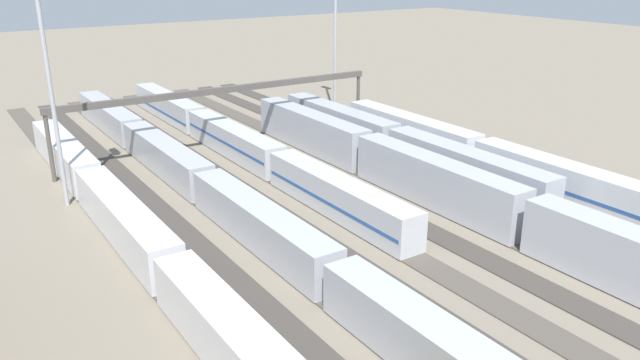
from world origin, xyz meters
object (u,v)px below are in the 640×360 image
at_px(train_on_track_0, 567,188).
at_px(light_mast_1, 44,43).
at_px(train_on_track_6, 206,186).
at_px(train_on_track_8, 171,273).
at_px(signal_gantry, 224,94).
at_px(train_on_track_4, 234,141).
at_px(train_on_track_2, 528,220).
at_px(train_on_track_1, 394,146).

height_order(train_on_track_0, light_mast_1, light_mast_1).
bearing_deg(train_on_track_6, train_on_track_0, -126.77).
bearing_deg(train_on_track_8, signal_gantry, -31.33).
bearing_deg(train_on_track_4, train_on_track_2, -165.83).
height_order(train_on_track_8, signal_gantry, signal_gantry).
xyz_separation_m(train_on_track_4, train_on_track_1, (-14.88, -15.00, 0.61)).
bearing_deg(light_mast_1, train_on_track_6, -121.62).
relative_size(train_on_track_0, train_on_track_2, 0.75).
bearing_deg(train_on_track_6, light_mast_1, 58.38).
bearing_deg(train_on_track_2, train_on_track_6, 37.92).
height_order(train_on_track_6, train_on_track_2, train_on_track_2).
xyz_separation_m(train_on_track_1, train_on_track_2, (-24.74, 5.00, 0.01)).
distance_m(train_on_track_4, light_mast_1, 27.80).
distance_m(train_on_track_8, train_on_track_2, 31.36).
distance_m(train_on_track_8, light_mast_1, 28.65).
bearing_deg(train_on_track_8, train_on_track_2, -106.91).
bearing_deg(light_mast_1, train_on_track_2, -135.74).
distance_m(train_on_track_6, train_on_track_2, 32.55).
relative_size(light_mast_1, signal_gantry, 0.59).
height_order(train_on_track_4, train_on_track_1, train_on_track_1).
height_order(train_on_track_4, train_on_track_6, same).
xyz_separation_m(train_on_track_4, signal_gantry, (2.36, 0.00, 5.80)).
bearing_deg(train_on_track_1, train_on_track_4, 45.23).
xyz_separation_m(train_on_track_8, train_on_track_2, (-9.12, -30.00, 0.60)).
xyz_separation_m(train_on_track_8, light_mast_1, (24.28, 2.55, 15.00)).
relative_size(train_on_track_8, signal_gantry, 2.12).
xyz_separation_m(train_on_track_0, signal_gantry, (38.72, 20.00, 5.18)).
xyz_separation_m(train_on_track_4, train_on_track_6, (-13.94, 10.00, 0.02)).
relative_size(train_on_track_8, train_on_track_0, 1.34).
xyz_separation_m(train_on_track_8, train_on_track_0, (-5.86, -40.00, 0.60)).
bearing_deg(signal_gantry, train_on_track_2, -166.60).
relative_size(train_on_track_4, train_on_track_0, 1.00).
relative_size(train_on_track_6, light_mast_1, 3.59).
height_order(train_on_track_4, signal_gantry, signal_gantry).
relative_size(train_on_track_4, signal_gantry, 1.59).
bearing_deg(train_on_track_0, light_mast_1, 54.68).
bearing_deg(train_on_track_2, light_mast_1, 44.26).
relative_size(train_on_track_4, train_on_track_6, 0.75).
bearing_deg(train_on_track_1, train_on_track_2, 168.57).
bearing_deg(train_on_track_1, signal_gantry, 41.03).
height_order(train_on_track_1, train_on_track_8, train_on_track_1).
height_order(train_on_track_0, train_on_track_2, same).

